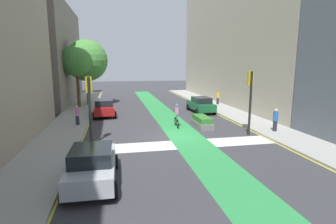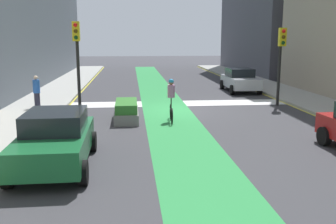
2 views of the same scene
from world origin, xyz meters
name	(u,v)px [view 2 (image 2 of 2)]	position (x,y,z in m)	size (l,w,h in m)	color
ground_plane	(183,110)	(0.00, 0.00, 0.00)	(120.00, 120.00, 0.00)	#38383D
bike_lane_paint	(167,110)	(0.84, 0.00, 0.00)	(2.40, 60.00, 0.01)	#2D8C47
crosswalk_band	(178,103)	(0.00, -2.00, 0.00)	(12.00, 1.80, 0.01)	silver
sidewalk_left	(324,106)	(-7.50, 0.00, 0.07)	(3.00, 60.00, 0.15)	#9E9E99
curb_stripe_left	(296,108)	(-6.00, 0.00, 0.01)	(0.16, 60.00, 0.01)	yellow
sidewalk_right	(31,111)	(7.50, 0.00, 0.07)	(3.00, 60.00, 0.15)	#9E9E99
curb_stripe_right	(63,112)	(6.00, 0.00, 0.01)	(0.16, 60.00, 0.01)	yellow
traffic_signal_near_right	(77,49)	(5.25, -0.63, 3.08)	(0.35, 0.52, 4.40)	black
traffic_signal_near_left	(281,52)	(-5.30, -0.77, 2.90)	(0.35, 0.52, 4.13)	black
car_green_right_far	(56,139)	(4.76, 8.29, 0.80)	(2.07, 4.23, 1.57)	#196033
car_silver_left_near	(240,80)	(-4.80, -6.46, 0.80)	(2.08, 4.23, 1.57)	#B2B7BF
cyclist_in_lane	(171,99)	(0.88, 2.54, 0.97)	(0.32, 1.73, 1.86)	black
pedestrian_sidewalk_right_b	(37,91)	(7.34, -0.63, 0.97)	(0.34, 0.34, 1.61)	#262638
median_planter	(126,111)	(2.84, 2.17, 0.40)	(1.03, 2.65, 0.85)	slate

